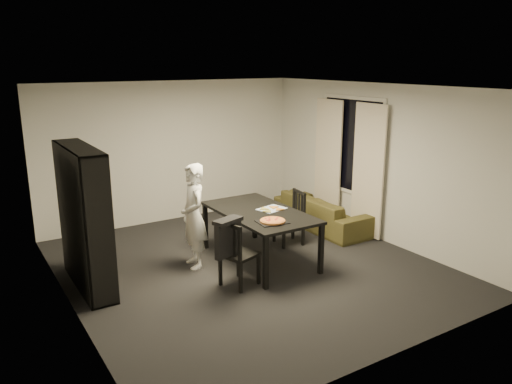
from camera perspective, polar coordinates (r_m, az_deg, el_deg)
room at (r=7.04m, az=-0.84°, el=1.27°), size 5.01×5.51×2.61m
window_pane at (r=8.96m, az=10.87°, el=5.23°), size 0.02×1.40×1.60m
window_frame at (r=8.95m, az=10.84°, el=5.23°), size 0.03×1.52×1.72m
curtain_left at (r=8.60m, az=12.69°, el=2.36°), size 0.03×0.70×2.25m
curtain_right at (r=9.34m, az=8.21°, el=3.56°), size 0.03×0.70×2.25m
bookshelf at (r=6.90m, az=-19.04°, el=-2.88°), size 0.35×1.50×1.90m
dining_table at (r=7.44m, az=0.41°, el=-2.70°), size 1.04×1.87×0.78m
chair_left at (r=6.64m, az=-2.43°, el=-6.64°), size 0.54×0.54×0.92m
chair_right at (r=8.24m, az=4.30°, el=-2.49°), size 0.47×0.47×0.89m
draped_jacket at (r=6.47m, az=-3.20°, el=-5.02°), size 0.44×0.29×0.51m
person at (r=7.26m, az=-7.15°, el=-2.76°), size 0.44×0.61×1.54m
baking_tray at (r=6.92m, az=1.85°, el=-3.43°), size 0.43×0.36×0.01m
pepperoni_pizza at (r=6.90m, az=1.91°, el=-3.29°), size 0.35×0.35×0.03m
kitchen_towel at (r=7.52m, az=1.80°, el=-1.94°), size 0.46×0.38×0.01m
pizza_slices at (r=7.47m, az=1.71°, el=-1.97°), size 0.41×0.36×0.01m
sofa at (r=9.13m, az=7.59°, el=-2.25°), size 0.78×1.99×0.58m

